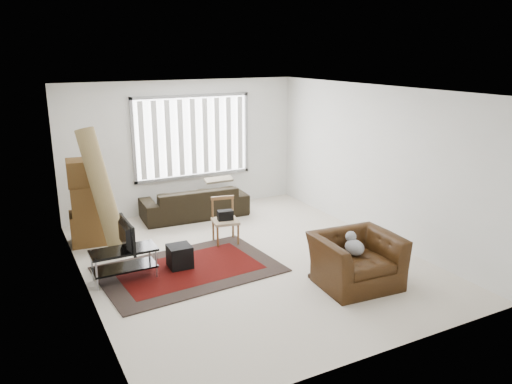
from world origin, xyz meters
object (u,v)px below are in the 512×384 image
(sofa, at_px, (194,197))
(side_chair, at_px, (225,218))
(armchair, at_px, (356,257))
(tv_stand, at_px, (124,258))
(moving_boxes, at_px, (87,205))

(sofa, distance_m, side_chair, 1.59)
(side_chair, distance_m, armchair, 2.56)
(sofa, xyz_separation_m, armchair, (0.95, -3.95, 0.02))
(sofa, xyz_separation_m, side_chair, (-0.03, -1.59, 0.04))
(tv_stand, relative_size, side_chair, 1.18)
(armchair, bearing_deg, tv_stand, 154.08)
(moving_boxes, distance_m, side_chair, 2.39)
(moving_boxes, height_order, armchair, moving_boxes)
(side_chair, bearing_deg, tv_stand, -150.17)
(tv_stand, height_order, armchair, armchair)
(tv_stand, bearing_deg, moving_boxes, 96.47)
(side_chair, relative_size, armchair, 0.66)
(moving_boxes, distance_m, sofa, 2.23)
(sofa, relative_size, armchair, 1.73)
(tv_stand, bearing_deg, sofa, 49.12)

